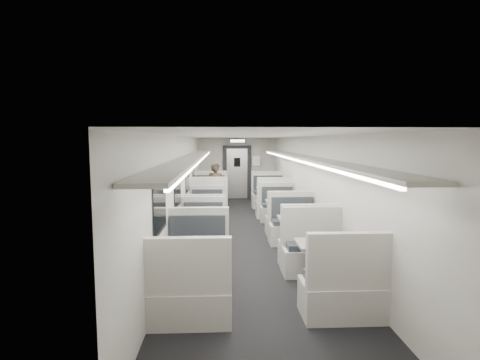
{
  "coord_description": "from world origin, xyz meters",
  "views": [
    {
      "loc": [
        -0.57,
        -8.66,
        2.31
      ],
      "look_at": [
        -0.09,
        1.66,
        1.2
      ],
      "focal_mm": 28.0,
      "sensor_mm": 36.0,
      "label": 1
    }
  ],
  "objects": [
    {
      "name": "booth_left_d",
      "position": [
        -1.0,
        -3.29,
        0.39
      ],
      "size": [
        1.07,
        2.16,
        1.16
      ],
      "color": "#B2ADA7",
      "rests_on": "room"
    },
    {
      "name": "booth_right_a",
      "position": [
        1.0,
        3.19,
        0.41
      ],
      "size": [
        1.13,
        2.29,
        1.22
      ],
      "color": "#B2ADA7",
      "rests_on": "room"
    },
    {
      "name": "window_a",
      "position": [
        -1.49,
        3.4,
        1.35
      ],
      "size": [
        0.02,
        1.18,
        0.84
      ],
      "primitive_type": "cube",
      "color": "black",
      "rests_on": "room"
    },
    {
      "name": "window_b",
      "position": [
        -1.49,
        1.2,
        1.35
      ],
      "size": [
        0.02,
        1.18,
        0.84
      ],
      "primitive_type": "cube",
      "color": "black",
      "rests_on": "room"
    },
    {
      "name": "booth_left_a",
      "position": [
        -1.0,
        3.25,
        0.42
      ],
      "size": [
        1.14,
        2.32,
        1.24
      ],
      "color": "#B2ADA7",
      "rests_on": "room"
    },
    {
      "name": "window_d",
      "position": [
        -1.49,
        -3.2,
        1.35
      ],
      "size": [
        0.02,
        1.18,
        0.84
      ],
      "primitive_type": "cube",
      "color": "black",
      "rests_on": "room"
    },
    {
      "name": "booth_right_b",
      "position": [
        1.0,
        1.07,
        0.37
      ],
      "size": [
        1.01,
        2.05,
        1.09
      ],
      "color": "#B2ADA7",
      "rests_on": "room"
    },
    {
      "name": "booth_left_b",
      "position": [
        -1.0,
        0.94,
        0.35
      ],
      "size": [
        0.96,
        1.95,
        1.04
      ],
      "color": "#B2ADA7",
      "rests_on": "room"
    },
    {
      "name": "exit_sign",
      "position": [
        0.0,
        5.44,
        2.28
      ],
      "size": [
        0.62,
        0.12,
        0.16
      ],
      "color": "black",
      "rests_on": "room"
    },
    {
      "name": "passenger",
      "position": [
        -0.78,
        2.76,
        0.82
      ],
      "size": [
        0.64,
        0.46,
        1.63
      ],
      "primitive_type": "imported",
      "rotation": [
        0.0,
        0.0,
        -0.11
      ],
      "color": "black",
      "rests_on": "room"
    },
    {
      "name": "vestibule_door",
      "position": [
        0.0,
        5.93,
        1.04
      ],
      "size": [
        1.1,
        0.13,
        2.1
      ],
      "color": "black",
      "rests_on": "room"
    },
    {
      "name": "booth_left_c",
      "position": [
        -1.0,
        -1.27,
        0.35
      ],
      "size": [
        0.97,
        1.97,
        1.05
      ],
      "color": "#B2ADA7",
      "rests_on": "room"
    },
    {
      "name": "booth_right_d",
      "position": [
        1.0,
        -3.22,
        0.39
      ],
      "size": [
        1.09,
        2.2,
        1.18
      ],
      "color": "#B2ADA7",
      "rests_on": "room"
    },
    {
      "name": "booth_right_c",
      "position": [
        1.0,
        -1.31,
        0.39
      ],
      "size": [
        1.07,
        2.16,
        1.16
      ],
      "color": "#B2ADA7",
      "rests_on": "room"
    },
    {
      "name": "wall_notice",
      "position": [
        0.75,
        5.92,
        1.5
      ],
      "size": [
        0.32,
        0.02,
        0.4
      ],
      "primitive_type": "cube",
      "color": "white",
      "rests_on": "room"
    },
    {
      "name": "window_c",
      "position": [
        -1.49,
        -1.0,
        1.35
      ],
      "size": [
        0.02,
        1.18,
        0.84
      ],
      "primitive_type": "cube",
      "color": "black",
      "rests_on": "room"
    },
    {
      "name": "luggage_rack_right",
      "position": [
        1.24,
        -0.3,
        1.92
      ],
      "size": [
        0.46,
        10.4,
        0.09
      ],
      "color": "#B2ADA7",
      "rests_on": "room"
    },
    {
      "name": "luggage_rack_left",
      "position": [
        -1.24,
        -0.3,
        1.92
      ],
      "size": [
        0.46,
        10.4,
        0.09
      ],
      "color": "#B2ADA7",
      "rests_on": "room"
    },
    {
      "name": "room",
      "position": [
        0.0,
        0.0,
        1.2
      ],
      "size": [
        3.24,
        12.24,
        2.64
      ],
      "color": "black",
      "rests_on": "ground"
    }
  ]
}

